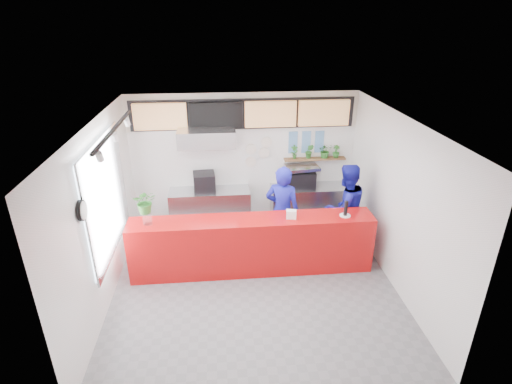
% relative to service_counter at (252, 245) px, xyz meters
% --- Properties ---
extents(floor, '(5.00, 5.00, 0.00)m').
position_rel_service_counter_xyz_m(floor, '(0.00, -0.40, -0.55)').
color(floor, slate).
rests_on(floor, ground).
extents(ceiling, '(5.00, 5.00, 0.00)m').
position_rel_service_counter_xyz_m(ceiling, '(0.00, -0.40, 2.45)').
color(ceiling, silver).
extents(wall_back, '(5.00, 0.00, 5.00)m').
position_rel_service_counter_xyz_m(wall_back, '(0.00, 2.10, 0.95)').
color(wall_back, white).
rests_on(wall_back, ground).
extents(wall_left, '(0.00, 5.00, 5.00)m').
position_rel_service_counter_xyz_m(wall_left, '(-2.50, -0.40, 0.95)').
color(wall_left, white).
rests_on(wall_left, ground).
extents(wall_right, '(0.00, 5.00, 5.00)m').
position_rel_service_counter_xyz_m(wall_right, '(2.50, -0.40, 0.95)').
color(wall_right, white).
rests_on(wall_right, ground).
extents(service_counter, '(4.50, 0.60, 1.10)m').
position_rel_service_counter_xyz_m(service_counter, '(0.00, 0.00, 0.00)').
color(service_counter, '#B10C0D').
rests_on(service_counter, ground).
extents(cream_band, '(5.00, 0.02, 0.80)m').
position_rel_service_counter_xyz_m(cream_band, '(0.00, 2.09, 2.05)').
color(cream_band, beige).
rests_on(cream_band, wall_back).
extents(prep_bench, '(1.80, 0.60, 0.90)m').
position_rel_service_counter_xyz_m(prep_bench, '(-0.80, 1.80, -0.10)').
color(prep_bench, '#B2B5BA').
rests_on(prep_bench, ground).
extents(panini_oven, '(0.50, 0.50, 0.42)m').
position_rel_service_counter_xyz_m(panini_oven, '(-0.91, 1.80, 0.56)').
color(panini_oven, black).
rests_on(panini_oven, prep_bench).
extents(extraction_hood, '(1.20, 0.70, 0.35)m').
position_rel_service_counter_xyz_m(extraction_hood, '(-0.80, 1.75, 1.60)').
color(extraction_hood, '#B2B5BA').
rests_on(extraction_hood, ceiling).
extents(hood_lip, '(1.20, 0.69, 0.31)m').
position_rel_service_counter_xyz_m(hood_lip, '(-0.80, 1.75, 1.40)').
color(hood_lip, '#B2B5BA').
rests_on(hood_lip, ceiling).
extents(right_bench, '(1.80, 0.60, 0.90)m').
position_rel_service_counter_xyz_m(right_bench, '(1.50, 1.80, -0.10)').
color(right_bench, '#B2B5BA').
rests_on(right_bench, ground).
extents(espresso_machine, '(0.64, 0.48, 0.39)m').
position_rel_service_counter_xyz_m(espresso_machine, '(1.27, 1.80, 0.55)').
color(espresso_machine, black).
rests_on(espresso_machine, right_bench).
extents(espresso_tray, '(0.77, 0.58, 0.07)m').
position_rel_service_counter_xyz_m(espresso_tray, '(1.27, 1.80, 0.83)').
color(espresso_tray, silver).
rests_on(espresso_tray, espresso_machine).
extents(herb_shelf, '(1.40, 0.18, 0.04)m').
position_rel_service_counter_xyz_m(herb_shelf, '(1.60, 2.00, 0.95)').
color(herb_shelf, brown).
rests_on(herb_shelf, wall_back).
extents(menu_board_far_left, '(1.10, 0.10, 0.55)m').
position_rel_service_counter_xyz_m(menu_board_far_left, '(-1.75, 1.98, 2.00)').
color(menu_board_far_left, tan).
rests_on(menu_board_far_left, wall_back).
extents(menu_board_mid_left, '(1.10, 0.10, 0.55)m').
position_rel_service_counter_xyz_m(menu_board_mid_left, '(-0.59, 1.98, 2.00)').
color(menu_board_mid_left, black).
rests_on(menu_board_mid_left, wall_back).
extents(menu_board_mid_right, '(1.10, 0.10, 0.55)m').
position_rel_service_counter_xyz_m(menu_board_mid_right, '(0.57, 1.98, 2.00)').
color(menu_board_mid_right, tan).
rests_on(menu_board_mid_right, wall_back).
extents(menu_board_far_right, '(1.10, 0.10, 0.55)m').
position_rel_service_counter_xyz_m(menu_board_far_right, '(1.73, 1.98, 2.00)').
color(menu_board_far_right, tan).
rests_on(menu_board_far_right, wall_back).
extents(soffit, '(4.80, 0.04, 0.65)m').
position_rel_service_counter_xyz_m(soffit, '(0.00, 2.06, 2.00)').
color(soffit, black).
rests_on(soffit, wall_back).
extents(window_pane, '(0.04, 2.20, 1.90)m').
position_rel_service_counter_xyz_m(window_pane, '(-2.47, -0.10, 1.15)').
color(window_pane, silver).
rests_on(window_pane, wall_left).
extents(window_frame, '(0.03, 2.30, 2.00)m').
position_rel_service_counter_xyz_m(window_frame, '(-2.45, -0.10, 1.15)').
color(window_frame, '#B2B5BA').
rests_on(window_frame, wall_left).
extents(wall_clock_rim, '(0.05, 0.30, 0.30)m').
position_rel_service_counter_xyz_m(wall_clock_rim, '(-2.46, -1.30, 1.50)').
color(wall_clock_rim, black).
rests_on(wall_clock_rim, wall_left).
extents(wall_clock_face, '(0.02, 0.26, 0.26)m').
position_rel_service_counter_xyz_m(wall_clock_face, '(-2.43, -1.30, 1.50)').
color(wall_clock_face, white).
rests_on(wall_clock_face, wall_left).
extents(track_rail, '(0.05, 2.40, 0.04)m').
position_rel_service_counter_xyz_m(track_rail, '(-2.10, -0.40, 2.39)').
color(track_rail, black).
rests_on(track_rail, ceiling).
extents(dec_plate_a, '(0.24, 0.03, 0.24)m').
position_rel_service_counter_xyz_m(dec_plate_a, '(0.15, 2.07, 1.20)').
color(dec_plate_a, silver).
rests_on(dec_plate_a, wall_back).
extents(dec_plate_b, '(0.24, 0.03, 0.24)m').
position_rel_service_counter_xyz_m(dec_plate_b, '(0.45, 2.07, 1.10)').
color(dec_plate_b, silver).
rests_on(dec_plate_b, wall_back).
extents(dec_plate_c, '(0.24, 0.03, 0.24)m').
position_rel_service_counter_xyz_m(dec_plate_c, '(0.15, 2.07, 0.90)').
color(dec_plate_c, silver).
rests_on(dec_plate_c, wall_back).
extents(dec_plate_d, '(0.24, 0.03, 0.24)m').
position_rel_service_counter_xyz_m(dec_plate_d, '(0.50, 2.07, 1.35)').
color(dec_plate_d, silver).
rests_on(dec_plate_d, wall_back).
extents(photo_frame_a, '(0.20, 0.02, 0.25)m').
position_rel_service_counter_xyz_m(photo_frame_a, '(1.10, 2.08, 1.45)').
color(photo_frame_a, '#598CBF').
rests_on(photo_frame_a, wall_back).
extents(photo_frame_b, '(0.20, 0.02, 0.25)m').
position_rel_service_counter_xyz_m(photo_frame_b, '(1.40, 2.08, 1.45)').
color(photo_frame_b, '#598CBF').
rests_on(photo_frame_b, wall_back).
extents(photo_frame_c, '(0.20, 0.02, 0.25)m').
position_rel_service_counter_xyz_m(photo_frame_c, '(1.70, 2.08, 1.45)').
color(photo_frame_c, '#598CBF').
rests_on(photo_frame_c, wall_back).
extents(photo_frame_d, '(0.20, 0.02, 0.25)m').
position_rel_service_counter_xyz_m(photo_frame_d, '(1.10, 2.08, 1.20)').
color(photo_frame_d, '#598CBF').
rests_on(photo_frame_d, wall_back).
extents(photo_frame_e, '(0.20, 0.02, 0.25)m').
position_rel_service_counter_xyz_m(photo_frame_e, '(1.40, 2.08, 1.20)').
color(photo_frame_e, '#598CBF').
rests_on(photo_frame_e, wall_back).
extents(photo_frame_f, '(0.20, 0.02, 0.25)m').
position_rel_service_counter_xyz_m(photo_frame_f, '(1.70, 2.08, 1.20)').
color(photo_frame_f, '#598CBF').
rests_on(photo_frame_f, wall_back).
extents(staff_center, '(0.81, 0.69, 1.89)m').
position_rel_service_counter_xyz_m(staff_center, '(0.65, 0.55, 0.39)').
color(staff_center, '#161898').
rests_on(staff_center, ground).
extents(staff_right, '(1.09, 0.97, 1.86)m').
position_rel_service_counter_xyz_m(staff_right, '(1.93, 0.61, 0.38)').
color(staff_right, '#161898').
rests_on(staff_right, ground).
extents(herb_a, '(0.18, 0.14, 0.31)m').
position_rel_service_counter_xyz_m(herb_a, '(1.13, 2.00, 1.13)').
color(herb_a, '#2C6E26').
rests_on(herb_a, herb_shelf).
extents(herb_b, '(0.23, 0.21, 0.33)m').
position_rel_service_counter_xyz_m(herb_b, '(1.47, 2.00, 1.14)').
color(herb_b, '#2C6E26').
rests_on(herb_b, herb_shelf).
extents(herb_c, '(0.31, 0.27, 0.34)m').
position_rel_service_counter_xyz_m(herb_c, '(1.83, 2.00, 1.14)').
color(herb_c, '#2C6E26').
rests_on(herb_c, herb_shelf).
extents(herb_d, '(0.17, 0.16, 0.28)m').
position_rel_service_counter_xyz_m(herb_d, '(2.08, 2.00, 1.11)').
color(herb_d, '#2C6E26').
rests_on(herb_d, herb_shelf).
extents(glass_vase, '(0.19, 0.19, 0.20)m').
position_rel_service_counter_xyz_m(glass_vase, '(-1.86, -0.00, 0.65)').
color(glass_vase, white).
rests_on(glass_vase, service_counter).
extents(basil_vase, '(0.42, 0.37, 0.43)m').
position_rel_service_counter_xyz_m(basil_vase, '(-1.86, -0.00, 0.99)').
color(basil_vase, '#2C6E26').
rests_on(basil_vase, glass_vase).
extents(napkin_holder, '(0.20, 0.14, 0.16)m').
position_rel_service_counter_xyz_m(napkin_holder, '(0.71, -0.04, 0.63)').
color(napkin_holder, white).
rests_on(napkin_holder, service_counter).
extents(white_plate, '(0.23, 0.23, 0.02)m').
position_rel_service_counter_xyz_m(white_plate, '(1.72, -0.04, 0.56)').
color(white_plate, white).
rests_on(white_plate, service_counter).
extents(pepper_mill, '(0.09, 0.09, 0.28)m').
position_rel_service_counter_xyz_m(pepper_mill, '(1.72, -0.04, 0.71)').
color(pepper_mill, black).
rests_on(pepper_mill, white_plate).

